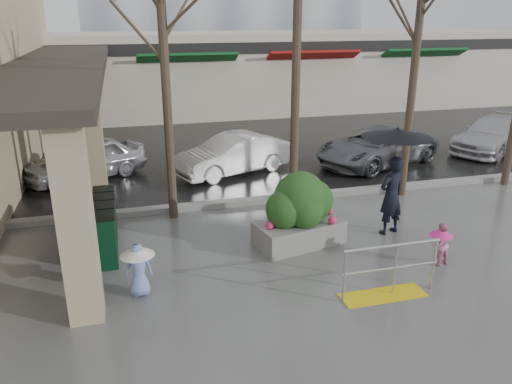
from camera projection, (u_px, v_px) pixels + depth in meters
name	position (u px, v px, depth m)	size (l,w,h in m)	color
ground	(294.00, 274.00, 9.94)	(120.00, 120.00, 0.00)	#51514F
street_asphalt	(174.00, 100.00, 29.94)	(120.00, 36.00, 0.01)	black
curb	(246.00, 202.00, 13.55)	(120.00, 0.30, 0.15)	gray
canopy_slab	(56.00, 59.00, 14.82)	(2.80, 18.00, 0.25)	#2D2823
pillar_front	(76.00, 222.00, 7.94)	(0.55, 0.55, 3.50)	tan
pillar_back	(92.00, 134.00, 13.85)	(0.55, 0.55, 3.50)	tan
storefront_row	(219.00, 72.00, 26.09)	(34.00, 6.74, 4.00)	beige
handrail	(387.00, 277.00, 9.06)	(1.90, 0.50, 1.03)	yellow
tree_west	(161.00, 4.00, 11.01)	(3.20, 3.20, 6.80)	#382B21
tree_mideast	(420.00, 15.00, 12.68)	(3.20, 3.20, 6.50)	#382B21
woman	(394.00, 169.00, 11.28)	(1.58, 1.58, 2.54)	black
child_pink	(440.00, 241.00, 10.16)	(0.49, 0.47, 0.91)	pink
child_blue	(138.00, 264.00, 9.00)	(0.63, 0.63, 1.03)	#748CCF
planter	(300.00, 210.00, 10.98)	(2.11, 1.38, 1.69)	slate
news_boxes	(105.00, 225.00, 10.77)	(0.47, 2.07, 1.15)	#0C351E
car_a	(85.00, 159.00, 15.50)	(1.49, 3.70, 1.26)	silver
car_b	(232.00, 155.00, 15.99)	(1.33, 3.82, 1.26)	silver
car_c	(377.00, 146.00, 17.00)	(2.09, 4.53, 1.26)	slate
car_d	(493.00, 134.00, 18.67)	(1.77, 4.34, 1.26)	silver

